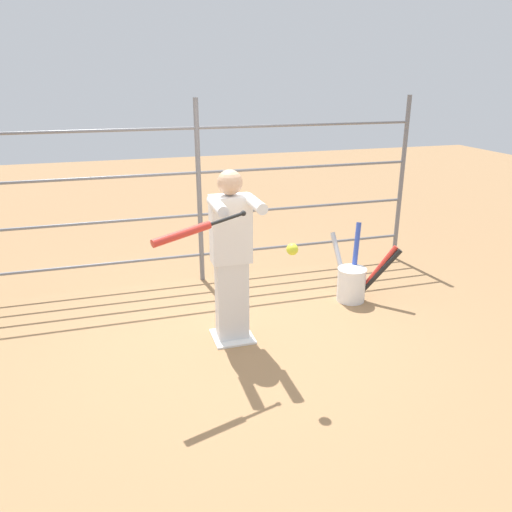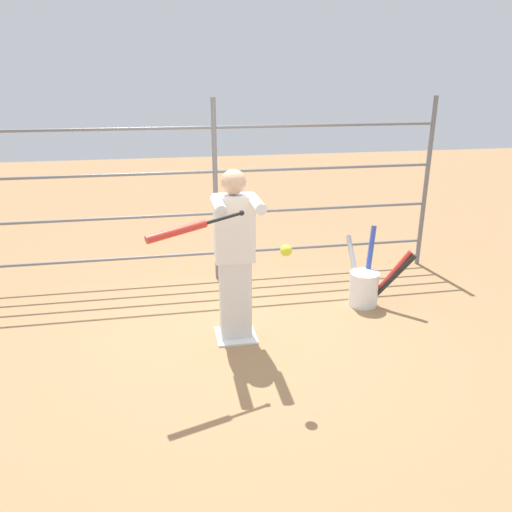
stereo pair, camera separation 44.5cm
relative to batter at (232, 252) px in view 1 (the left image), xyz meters
The scene contains 7 objects.
ground_plane 0.92m from the batter, 90.00° to the right, with size 24.00×24.00×0.00m, color #9E754C.
home_plate 0.91m from the batter, 90.00° to the right, with size 0.40×0.40×0.02m.
fence_backstop 1.63m from the batter, 90.00° to the right, with size 5.72×0.06×2.27m.
batter is the anchor object (origin of this frame).
baseball_bat_swinging 0.90m from the batter, 52.19° to the left, with size 0.83×0.35×0.16m.
softball_in_flight 0.94m from the batter, 108.63° to the left, with size 0.10×0.10×0.10m.
bat_bucket 1.80m from the batter, 162.67° to the right, with size 0.68×0.82×0.89m.
Camera 1 is at (1.06, 4.36, 2.51)m, focal length 35.00 mm.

